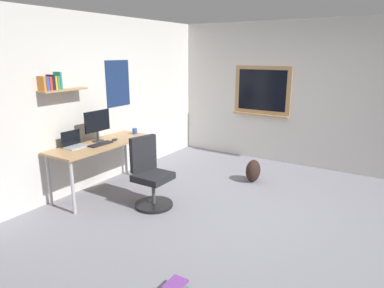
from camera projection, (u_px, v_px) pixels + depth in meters
name	position (u px, v px, depth m)	size (l,w,h in m)	color
ground_plane	(242.00, 213.00, 4.49)	(5.20, 5.20, 0.00)	gray
wall_back	(103.00, 100.00, 5.42)	(5.00, 0.30, 2.60)	silver
wall_right	(300.00, 95.00, 6.17)	(0.22, 5.00, 2.60)	silver
desk	(102.00, 148.00, 5.03)	(1.61, 0.60, 0.76)	tan
office_chair	(150.00, 177.00, 4.63)	(0.52, 0.53, 0.95)	black
laptop	(74.00, 143.00, 4.77)	(0.31, 0.21, 0.23)	#ADAFB5
monitor_primary	(97.00, 124.00, 5.02)	(0.46, 0.17, 0.46)	#38383D
keyboard	(101.00, 144.00, 4.90)	(0.37, 0.13, 0.02)	black
computer_mouse	(115.00, 140.00, 5.13)	(0.10, 0.06, 0.03)	#262628
coffee_mug	(135.00, 131.00, 5.56)	(0.08, 0.08, 0.09)	#334CA5
backpack	(253.00, 171.00, 5.55)	(0.32, 0.22, 0.36)	black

